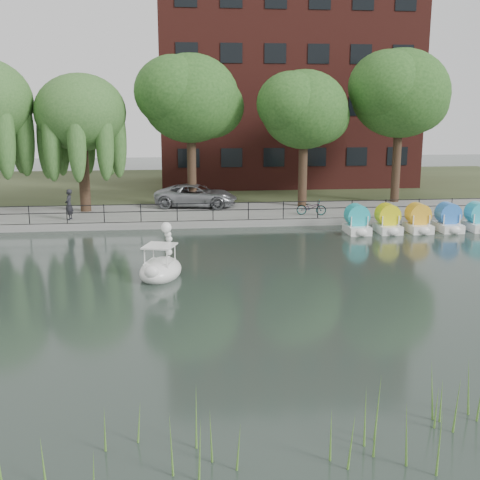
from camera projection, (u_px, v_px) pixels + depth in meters
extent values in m
plane|color=#36443D|center=(238.00, 302.00, 21.00)|extent=(120.00, 120.00, 0.00)
cube|color=gray|center=(210.00, 215.00, 36.47)|extent=(40.00, 6.00, 0.40)
cube|color=gray|center=(213.00, 224.00, 33.61)|extent=(40.00, 0.25, 0.40)
cube|color=#47512D|center=(200.00, 185.00, 50.05)|extent=(60.00, 22.00, 0.36)
cylinder|color=black|center=(213.00, 203.00, 33.55)|extent=(32.00, 0.04, 0.04)
cylinder|color=black|center=(213.00, 210.00, 33.64)|extent=(32.00, 0.04, 0.04)
cylinder|color=black|center=(213.00, 211.00, 33.65)|extent=(0.05, 0.05, 1.00)
cube|color=#4C1E16|center=(284.00, 71.00, 48.78)|extent=(20.00, 10.00, 18.00)
cylinder|color=#473323|center=(84.00, 180.00, 36.17)|extent=(0.60, 0.60, 3.80)
ellipsoid|color=#4F7E3A|center=(80.00, 112.00, 35.30)|extent=(5.32, 5.32, 4.52)
cylinder|color=#473323|center=(192.00, 171.00, 37.76)|extent=(0.60, 0.60, 4.50)
ellipsoid|color=#43772D|center=(191.00, 98.00, 36.79)|extent=(6.00, 6.00, 5.10)
cylinder|color=#473323|center=(303.00, 174.00, 38.08)|extent=(0.60, 0.60, 4.05)
ellipsoid|color=#43772D|center=(304.00, 110.00, 37.20)|extent=(5.40, 5.40, 4.59)
cylinder|color=#473323|center=(396.00, 166.00, 39.68)|extent=(0.60, 0.60, 4.72)
ellipsoid|color=#43772D|center=(400.00, 93.00, 38.65)|extent=(6.30, 6.30, 5.36)
imported|color=gray|center=(196.00, 194.00, 37.93)|extent=(3.73, 6.30, 1.65)
imported|color=gray|center=(311.00, 207.00, 35.17)|extent=(0.96, 1.81, 1.00)
imported|color=black|center=(69.00, 202.00, 33.61)|extent=(0.56, 0.76, 1.98)
ellipsoid|color=white|center=(161.00, 271.00, 23.89)|extent=(2.23, 2.82, 0.55)
cube|color=white|center=(160.00, 265.00, 23.74)|extent=(1.29, 1.35, 0.27)
cube|color=white|center=(160.00, 246.00, 23.62)|extent=(1.46, 1.52, 0.05)
ellipsoid|color=white|center=(152.00, 272.00, 22.84)|extent=(0.68, 0.60, 0.51)
sphere|color=white|center=(166.00, 227.00, 24.32)|extent=(0.44, 0.44, 0.44)
cone|color=black|center=(168.00, 227.00, 24.61)|extent=(0.25, 0.28, 0.18)
cylinder|color=yellow|center=(167.00, 227.00, 24.48)|extent=(0.25, 0.16, 0.24)
cube|color=white|center=(357.00, 229.00, 32.15)|extent=(1.15, 1.70, 0.44)
cylinder|color=#22B0BB|center=(357.00, 215.00, 32.09)|extent=(0.90, 1.20, 0.90)
cube|color=white|center=(388.00, 228.00, 32.33)|extent=(1.15, 1.70, 0.44)
cylinder|color=yellow|center=(388.00, 215.00, 32.27)|extent=(0.90, 1.20, 0.90)
cube|color=white|center=(418.00, 228.00, 32.51)|extent=(1.15, 1.70, 0.44)
cylinder|color=gold|center=(418.00, 214.00, 32.45)|extent=(0.90, 1.20, 0.90)
cube|color=white|center=(448.00, 227.00, 32.70)|extent=(1.15, 1.70, 0.44)
cylinder|color=blue|center=(448.00, 214.00, 32.63)|extent=(0.90, 1.20, 0.90)
cube|color=white|center=(478.00, 226.00, 32.88)|extent=(1.15, 1.70, 0.44)
cylinder|color=#2CB1CA|center=(478.00, 213.00, 32.82)|extent=(0.90, 1.20, 0.90)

